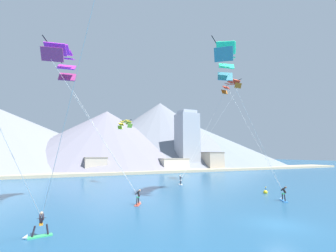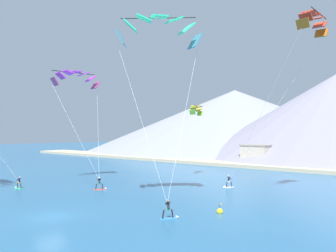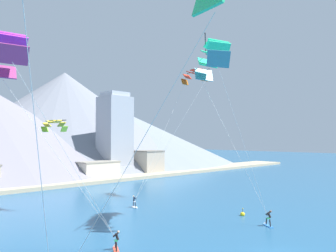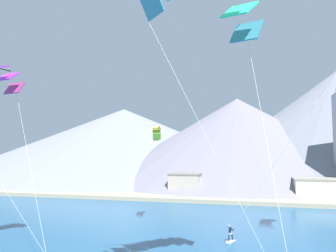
{
  "view_description": "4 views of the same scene",
  "coord_description": "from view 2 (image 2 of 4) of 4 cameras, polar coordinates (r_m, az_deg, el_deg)",
  "views": [
    {
      "loc": [
        -15.28,
        -12.84,
        5.35
      ],
      "look_at": [
        -2.41,
        15.4,
        9.29
      ],
      "focal_mm": 24.0,
      "sensor_mm": 36.0,
      "label": 1
    },
    {
      "loc": [
        26.16,
        -14.82,
        7.2
      ],
      "look_at": [
        1.91,
        13.11,
        8.03
      ],
      "focal_mm": 35.0,
      "sensor_mm": 36.0,
      "label": 2
    },
    {
      "loc": [
        -24.07,
        -11.79,
        9.29
      ],
      "look_at": [
        1.68,
        14.76,
        10.74
      ],
      "focal_mm": 35.0,
      "sensor_mm": 36.0,
      "label": 3
    },
    {
      "loc": [
        6.25,
        -9.51,
        8.63
      ],
      "look_at": [
        -1.59,
        19.78,
        11.1
      ],
      "focal_mm": 35.0,
      "sensor_mm": 36.0,
      "label": 4
    }
  ],
  "objects": [
    {
      "name": "parafoil_kite_mid_center",
      "position": [
        40.63,
        23.82,
        16.17
      ],
      "size": [
        11.89,
        5.36,
        19.02
      ],
      "color": "#AF5A15"
    },
    {
      "name": "kitesurfer_near_lead",
      "position": [
        47.6,
        -24.64,
        -9.34
      ],
      "size": [
        1.78,
        0.63,
        1.64
      ],
      "color": "#33B266",
      "rests_on": "ground"
    },
    {
      "name": "ground_plane",
      "position": [
        30.92,
        -19.62,
        -14.67
      ],
      "size": [
        400.0,
        400.0,
        0.0
      ],
      "primitive_type": "plane",
      "color": "#23567F"
    },
    {
      "name": "shore_building_promenade_mid",
      "position": [
        76.93,
        15.16,
        -4.88
      ],
      "size": [
        6.2,
        4.81,
        4.62
      ],
      "color": "#B7AD9E",
      "rests_on": "ground"
    },
    {
      "name": "parafoil_kite_distant_high_outer",
      "position": [
        53.73,
        4.94,
        2.96
      ],
      "size": [
        2.02,
        4.12,
        1.57
      ],
      "color": "#88C433"
    },
    {
      "name": "race_marker_buoy",
      "position": [
        30.83,
        9.01,
        -14.47
      ],
      "size": [
        0.56,
        0.56,
        1.02
      ],
      "color": "yellow",
      "rests_on": "ground"
    },
    {
      "name": "kitesurfer_near_trail",
      "position": [
        43.35,
        -11.57,
        -10.18
      ],
      "size": [
        1.22,
        1.7,
        1.69
      ],
      "color": "#E54C33",
      "rests_on": "ground"
    },
    {
      "name": "mountain_peak_central_summit",
      "position": [
        140.58,
        11.56,
        0.99
      ],
      "size": [
        122.74,
        122.74,
        25.43
      ],
      "color": "gray",
      "rests_on": "ground"
    },
    {
      "name": "kitesurfer_mid_center",
      "position": [
        44.71,
        10.35,
        -9.91
      ],
      "size": [
        0.96,
        1.77,
        1.7
      ],
      "color": "white",
      "rests_on": "ground"
    },
    {
      "name": "kitesurfer_far_left",
      "position": [
        28.42,
        0.41,
        -14.87
      ],
      "size": [
        1.28,
        1.68,
        1.74
      ],
      "color": "#337FDB",
      "rests_on": "ground"
    },
    {
      "name": "shoreline_strip",
      "position": [
        71.4,
        19.4,
        -6.72
      ],
      "size": [
        180.0,
        10.0,
        0.7
      ],
      "primitive_type": "cube",
      "color": "tan",
      "rests_on": "ground"
    },
    {
      "name": "parafoil_kite_near_trail",
      "position": [
        51.28,
        -15.75,
        8.14
      ],
      "size": [
        9.81,
        7.34,
        15.2
      ],
      "color": "#A3326F"
    },
    {
      "name": "parafoil_kite_far_left",
      "position": [
        35.19,
        -1.6,
        16.77
      ],
      "size": [
        8.12,
        7.97,
        18.12
      ],
      "color": "teal"
    }
  ]
}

